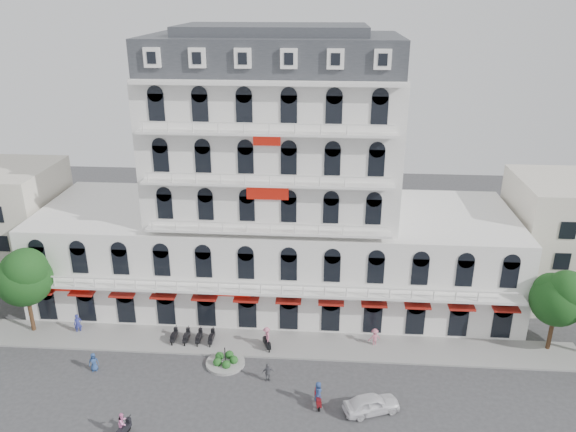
{
  "coord_description": "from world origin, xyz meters",
  "views": [
    {
      "loc": [
        4.92,
        -31.7,
        28.23
      ],
      "look_at": [
        1.84,
        10.0,
        11.62
      ],
      "focal_mm": 35.0,
      "sensor_mm": 36.0,
      "label": 1
    }
  ],
  "objects_px": {
    "parked_car": "(371,404)",
    "rider_east": "(318,394)",
    "rider_southwest": "(123,425)",
    "rider_center": "(267,338)"
  },
  "relations": [
    {
      "from": "parked_car",
      "to": "rider_east",
      "type": "bearing_deg",
      "value": 65.07
    },
    {
      "from": "parked_car",
      "to": "rider_center",
      "type": "xyz_separation_m",
      "value": [
        -8.38,
        7.12,
        0.41
      ]
    },
    {
      "from": "parked_car",
      "to": "rider_southwest",
      "type": "height_order",
      "value": "rider_southwest"
    },
    {
      "from": "rider_center",
      "to": "rider_east",
      "type": "bearing_deg",
      "value": 12.51
    },
    {
      "from": "rider_southwest",
      "to": "rider_center",
      "type": "height_order",
      "value": "rider_center"
    },
    {
      "from": "parked_car",
      "to": "rider_southwest",
      "type": "xyz_separation_m",
      "value": [
        -17.01,
        -3.74,
        0.29
      ]
    },
    {
      "from": "rider_southwest",
      "to": "rider_center",
      "type": "xyz_separation_m",
      "value": [
        8.63,
        10.86,
        0.13
      ]
    },
    {
      "from": "parked_car",
      "to": "rider_center",
      "type": "distance_m",
      "value": 11.0
    },
    {
      "from": "rider_southwest",
      "to": "rider_east",
      "type": "height_order",
      "value": "rider_east"
    },
    {
      "from": "rider_southwest",
      "to": "rider_center",
      "type": "relative_size",
      "value": 0.94
    }
  ]
}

